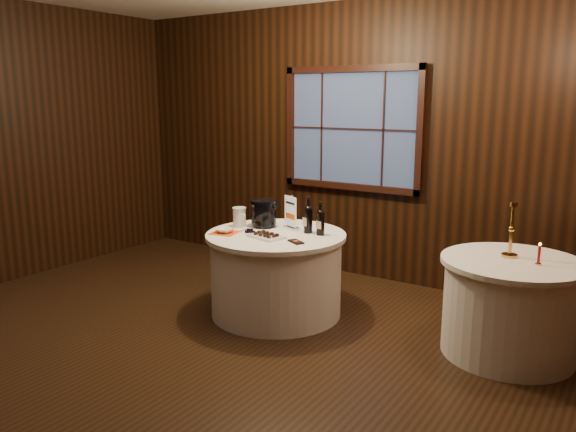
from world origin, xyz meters
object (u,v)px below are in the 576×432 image
Objects in this scene: chocolate_plate at (266,236)px; red_candle at (539,256)px; side_table at (510,307)px; chocolate_box at (296,242)px; grape_bunch at (249,231)px; main_table at (276,273)px; cracker_bowl at (225,230)px; glass_pitcher at (240,217)px; ice_bucket at (264,213)px; port_bottle_left at (308,217)px; port_bottle_right at (320,221)px; sign_stand at (291,217)px; brass_candlestick at (511,237)px.

chocolate_plate is 2.08× the size of red_candle.
side_table is at bearing 169.29° from red_candle.
grape_bunch is at bearing -155.91° from chocolate_box.
main_table is 7.63× the size of red_candle.
side_table is 6.84× the size of cracker_bowl.
cracker_bowl is 0.94× the size of red_candle.
ice_bucket is at bearing 54.90° from glass_pitcher.
port_bottle_left is 0.77m from cracker_bowl.
port_bottle_right is at bearing -176.95° from red_candle.
grape_bunch is at bearing -12.21° from glass_pitcher.
chocolate_plate is at bearing -64.29° from sign_stand.
side_table is at bearing 8.53° from main_table.
chocolate_plate reaches higher than side_table.
cracker_bowl is (-2.40, -0.54, 0.41)m from side_table.
glass_pitcher is 0.44× the size of brass_candlestick.
chocolate_box is at bearing -28.17° from main_table.
side_table is 3.37× the size of sign_stand.
grape_bunch is at bearing -148.55° from main_table.
ice_bucket is (-2.25, -0.15, 0.52)m from side_table.
grape_bunch is at bearing -154.57° from port_bottle_right.
ice_bucket is at bearing 129.20° from chocolate_plate.
chocolate_box is at bearing -52.86° from port_bottle_left.
port_bottle_left reaches higher than cracker_bowl.
grape_bunch is 0.22m from cracker_bowl.
sign_stand is 0.74× the size of brass_candlestick.
cracker_bowl is at bearing -165.37° from brass_candlestick.
chocolate_box reaches higher than side_table.
cracker_bowl reaches higher than main_table.
sign_stand is at bearing 168.02° from port_bottle_right.
glass_pitcher is 0.28m from cracker_bowl.
side_table is at bearing 12.78° from cracker_bowl.
port_bottle_left is at bearing 134.73° from chocolate_box.
sign_stand is 0.44m from grape_bunch.
grape_bunch is (-0.21, -0.13, 0.40)m from main_table.
cracker_bowl is (-0.40, -0.24, 0.41)m from main_table.
cracker_bowl is at bearing -153.49° from port_bottle_right.
grape_bunch reaches higher than chocolate_box.
red_candle is at bearing -10.71° from side_table.
glass_pitcher is at bearing 176.70° from main_table.
chocolate_plate is (-0.21, -0.36, -0.13)m from port_bottle_left.
glass_pitcher reaches higher than chocolate_plate.
glass_pitcher is at bearing -165.44° from chocolate_box.
ice_bucket reaches higher than chocolate_box.
sign_stand is at bearing 49.13° from cracker_bowl.
glass_pitcher is at bearing -146.58° from ice_bucket.
main_table is at bearing -68.72° from sign_stand.
side_table is 6.84× the size of grape_bunch.
port_bottle_right is at bearing 14.59° from sign_stand.
sign_stand is 1.94m from brass_candlestick.
chocolate_plate is 0.51m from glass_pitcher.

